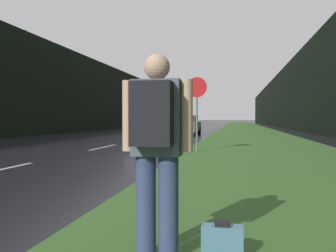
{
  "coord_description": "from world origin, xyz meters",
  "views": [
    {
      "loc": [
        5.61,
        1.47,
        1.24
      ],
      "look_at": [
        2.73,
        16.5,
        0.92
      ],
      "focal_mm": 38.0,
      "sensor_mm": 36.0,
      "label": 1
    }
  ],
  "objects_px": {
    "hitchhiker_with_backpack": "(156,142)",
    "suitcase": "(222,242)",
    "stop_sign": "(197,105)",
    "car_passing_far": "(186,125)",
    "car_passing_near": "(156,130)"
  },
  "relations": [
    {
      "from": "hitchhiker_with_backpack",
      "to": "car_passing_far",
      "type": "relative_size",
      "value": 0.43
    },
    {
      "from": "stop_sign",
      "to": "car_passing_near",
      "type": "bearing_deg",
      "value": 124.2
    },
    {
      "from": "stop_sign",
      "to": "car_passing_near",
      "type": "distance_m",
      "value": 4.28
    },
    {
      "from": "stop_sign",
      "to": "car_passing_far",
      "type": "relative_size",
      "value": 0.65
    },
    {
      "from": "car_passing_near",
      "to": "stop_sign",
      "type": "bearing_deg",
      "value": 124.2
    },
    {
      "from": "stop_sign",
      "to": "hitchhiker_with_backpack",
      "type": "relative_size",
      "value": 1.53
    },
    {
      "from": "stop_sign",
      "to": "suitcase",
      "type": "xyz_separation_m",
      "value": [
        1.3,
        -9.86,
        -1.58
      ]
    },
    {
      "from": "stop_sign",
      "to": "car_passing_far",
      "type": "bearing_deg",
      "value": 99.7
    },
    {
      "from": "stop_sign",
      "to": "car_passing_far",
      "type": "xyz_separation_m",
      "value": [
        -2.33,
        13.65,
        -0.99
      ]
    },
    {
      "from": "suitcase",
      "to": "car_passing_near",
      "type": "bearing_deg",
      "value": 105.2
    },
    {
      "from": "stop_sign",
      "to": "car_passing_near",
      "type": "relative_size",
      "value": 0.66
    },
    {
      "from": "hitchhiker_with_backpack",
      "to": "suitcase",
      "type": "height_order",
      "value": "hitchhiker_with_backpack"
    },
    {
      "from": "stop_sign",
      "to": "suitcase",
      "type": "bearing_deg",
      "value": -82.49
    },
    {
      "from": "hitchhiker_with_backpack",
      "to": "suitcase",
      "type": "distance_m",
      "value": 1.05
    },
    {
      "from": "stop_sign",
      "to": "car_passing_near",
      "type": "xyz_separation_m",
      "value": [
        -2.33,
        3.43,
        -1.02
      ]
    }
  ]
}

